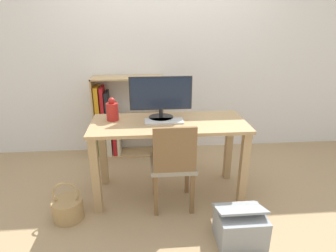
{
  "coord_description": "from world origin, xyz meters",
  "views": [
    {
      "loc": [
        -0.21,
        -2.42,
        1.65
      ],
      "look_at": [
        0.0,
        0.1,
        0.69
      ],
      "focal_mm": 30.0,
      "sensor_mm": 36.0,
      "label": 1
    }
  ],
  "objects_px": {
    "monitor": "(161,96)",
    "chair": "(173,163)",
    "basket": "(68,208)",
    "keyboard": "(164,121)",
    "storage_box": "(240,226)",
    "bookshelf": "(116,122)",
    "vase": "(112,111)"
  },
  "relations": [
    {
      "from": "keyboard",
      "to": "vase",
      "type": "xyz_separation_m",
      "value": [
        -0.48,
        0.09,
        0.09
      ]
    },
    {
      "from": "vase",
      "to": "chair",
      "type": "xyz_separation_m",
      "value": [
        0.54,
        -0.34,
        -0.39
      ]
    },
    {
      "from": "keyboard",
      "to": "basket",
      "type": "distance_m",
      "value": 1.15
    },
    {
      "from": "vase",
      "to": "chair",
      "type": "height_order",
      "value": "vase"
    },
    {
      "from": "storage_box",
      "to": "basket",
      "type": "bearing_deg",
      "value": 164.56
    },
    {
      "from": "monitor",
      "to": "basket",
      "type": "height_order",
      "value": "monitor"
    },
    {
      "from": "chair",
      "to": "basket",
      "type": "bearing_deg",
      "value": 178.51
    },
    {
      "from": "bookshelf",
      "to": "monitor",
      "type": "bearing_deg",
      "value": -58.26
    },
    {
      "from": "vase",
      "to": "chair",
      "type": "distance_m",
      "value": 0.75
    },
    {
      "from": "monitor",
      "to": "keyboard",
      "type": "height_order",
      "value": "monitor"
    },
    {
      "from": "keyboard",
      "to": "storage_box",
      "type": "relative_size",
      "value": 0.96
    },
    {
      "from": "keyboard",
      "to": "basket",
      "type": "xyz_separation_m",
      "value": [
        -0.87,
        -0.32,
        -0.67
      ]
    },
    {
      "from": "keyboard",
      "to": "storage_box",
      "type": "height_order",
      "value": "keyboard"
    },
    {
      "from": "chair",
      "to": "keyboard",
      "type": "bearing_deg",
      "value": 97.94
    },
    {
      "from": "monitor",
      "to": "chair",
      "type": "relative_size",
      "value": 0.69
    },
    {
      "from": "keyboard",
      "to": "basket",
      "type": "bearing_deg",
      "value": -159.72
    },
    {
      "from": "chair",
      "to": "basket",
      "type": "relative_size",
      "value": 2.33
    },
    {
      "from": "keyboard",
      "to": "bookshelf",
      "type": "distance_m",
      "value": 1.13
    },
    {
      "from": "vase",
      "to": "storage_box",
      "type": "height_order",
      "value": "vase"
    },
    {
      "from": "keyboard",
      "to": "basket",
      "type": "height_order",
      "value": "keyboard"
    },
    {
      "from": "chair",
      "to": "basket",
      "type": "xyz_separation_m",
      "value": [
        -0.93,
        -0.08,
        -0.36
      ]
    },
    {
      "from": "chair",
      "to": "basket",
      "type": "height_order",
      "value": "chair"
    },
    {
      "from": "keyboard",
      "to": "monitor",
      "type": "bearing_deg",
      "value": 101.93
    },
    {
      "from": "storage_box",
      "to": "bookshelf",
      "type": "bearing_deg",
      "value": 123.19
    },
    {
      "from": "chair",
      "to": "storage_box",
      "type": "relative_size",
      "value": 2.28
    },
    {
      "from": "keyboard",
      "to": "storage_box",
      "type": "distance_m",
      "value": 1.1
    },
    {
      "from": "monitor",
      "to": "chair",
      "type": "xyz_separation_m",
      "value": [
        0.08,
        -0.35,
        -0.52
      ]
    },
    {
      "from": "bookshelf",
      "to": "storage_box",
      "type": "height_order",
      "value": "bookshelf"
    },
    {
      "from": "chair",
      "to": "bookshelf",
      "type": "xyz_separation_m",
      "value": [
        -0.6,
        1.18,
        -0.03
      ]
    },
    {
      "from": "keyboard",
      "to": "bookshelf",
      "type": "xyz_separation_m",
      "value": [
        -0.54,
        0.94,
        -0.33
      ]
    },
    {
      "from": "keyboard",
      "to": "basket",
      "type": "relative_size",
      "value": 0.98
    },
    {
      "from": "monitor",
      "to": "keyboard",
      "type": "relative_size",
      "value": 1.63
    }
  ]
}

